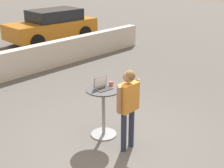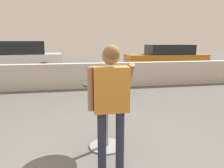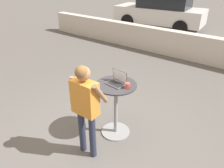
{
  "view_description": "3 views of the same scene",
  "coord_description": "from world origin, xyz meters",
  "px_view_note": "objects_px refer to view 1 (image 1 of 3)",
  "views": [
    {
      "loc": [
        -4.02,
        -3.74,
        3.42
      ],
      "look_at": [
        0.26,
        0.24,
        1.17
      ],
      "focal_mm": 50.0,
      "sensor_mm": 36.0,
      "label": 1
    },
    {
      "loc": [
        -0.38,
        -2.84,
        1.68
      ],
      "look_at": [
        0.23,
        0.34,
        1.04
      ],
      "focal_mm": 35.0,
      "sensor_mm": 36.0,
      "label": 2
    },
    {
      "loc": [
        2.11,
        -2.29,
        2.83
      ],
      "look_at": [
        0.21,
        0.18,
        1.16
      ],
      "focal_mm": 35.0,
      "sensor_mm": 36.0,
      "label": 3
    }
  ],
  "objects_px": {
    "cafe_table": "(103,108)",
    "standing_person": "(128,100)",
    "coffee_mug": "(111,84)",
    "parked_car_further_down": "(52,25)",
    "laptop": "(103,86)"
  },
  "relations": [
    {
      "from": "cafe_table",
      "to": "standing_person",
      "type": "relative_size",
      "value": 0.65
    },
    {
      "from": "standing_person",
      "to": "coffee_mug",
      "type": "bearing_deg",
      "value": 67.64
    },
    {
      "from": "cafe_table",
      "to": "parked_car_further_down",
      "type": "distance_m",
      "value": 8.92
    },
    {
      "from": "laptop",
      "to": "standing_person",
      "type": "relative_size",
      "value": 0.21
    },
    {
      "from": "parked_car_further_down",
      "to": "cafe_table",
      "type": "bearing_deg",
      "value": -120.27
    },
    {
      "from": "coffee_mug",
      "to": "parked_car_further_down",
      "type": "xyz_separation_m",
      "value": [
        4.26,
        7.7,
        -0.33
      ]
    },
    {
      "from": "cafe_table",
      "to": "laptop",
      "type": "bearing_deg",
      "value": 77.56
    },
    {
      "from": "cafe_table",
      "to": "laptop",
      "type": "distance_m",
      "value": 0.47
    },
    {
      "from": "cafe_table",
      "to": "coffee_mug",
      "type": "distance_m",
      "value": 0.52
    },
    {
      "from": "cafe_table",
      "to": "standing_person",
      "type": "bearing_deg",
      "value": -94.69
    },
    {
      "from": "parked_car_further_down",
      "to": "standing_person",
      "type": "bearing_deg",
      "value": -118.43
    },
    {
      "from": "coffee_mug",
      "to": "standing_person",
      "type": "xyz_separation_m",
      "value": [
        -0.29,
        -0.71,
        -0.06
      ]
    },
    {
      "from": "coffee_mug",
      "to": "laptop",
      "type": "bearing_deg",
      "value": 174.41
    },
    {
      "from": "standing_person",
      "to": "parked_car_further_down",
      "type": "distance_m",
      "value": 9.57
    },
    {
      "from": "parked_car_further_down",
      "to": "coffee_mug",
      "type": "bearing_deg",
      "value": -118.96
    }
  ]
}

